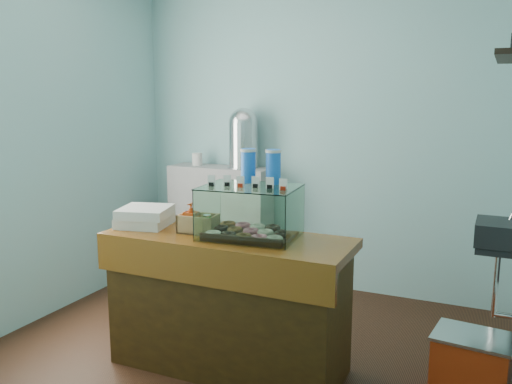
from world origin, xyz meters
The scene contains 9 objects.
ground centered at (0.00, 0.00, 0.00)m, with size 3.50×3.50×0.00m, color black.
room_shell centered at (0.03, 0.01, 1.71)m, with size 3.54×3.04×2.82m.
counter centered at (0.00, -0.25, 0.46)m, with size 1.60×0.60×0.90m.
back_shelf centered at (-0.90, 1.32, 0.55)m, with size 1.00×0.32×1.10m, color #969699.
display_case centered at (0.14, -0.19, 1.07)m, with size 0.63×0.49×0.54m.
condiment_crate centered at (-0.22, -0.26, 0.97)m, with size 0.27×0.18×0.19m.
pastry_boxes centered at (-0.64, -0.25, 0.96)m, with size 0.40×0.40×0.13m.
coffee_urn centered at (-0.66, 1.34, 1.39)m, with size 0.31×0.31×0.56m.
red_cooler centered at (1.48, 0.04, 0.20)m, with size 0.48×0.39×0.39m.
Camera 1 is at (1.56, -3.21, 1.80)m, focal length 38.00 mm.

